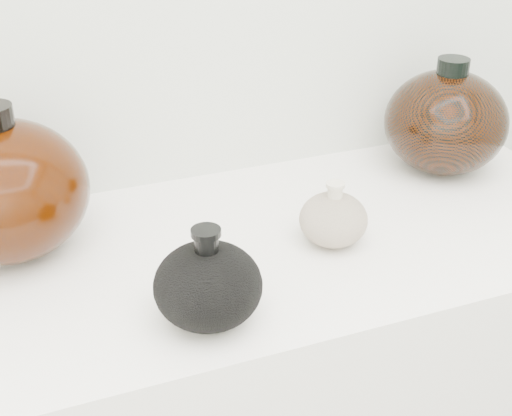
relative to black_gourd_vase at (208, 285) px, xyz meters
name	(u,v)px	position (x,y,z in m)	size (l,w,h in m)	color
black_gourd_vase	(208,285)	(0.00, 0.00, 0.00)	(0.15, 0.15, 0.14)	black
cream_gourd_vase	(333,219)	(0.23, 0.11, -0.01)	(0.13, 0.13, 0.10)	beige
left_round_pot	(5,190)	(-0.22, 0.26, 0.05)	(0.27, 0.27, 0.23)	black
right_round_pot	(446,122)	(0.53, 0.28, 0.04)	(0.25, 0.25, 0.21)	black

